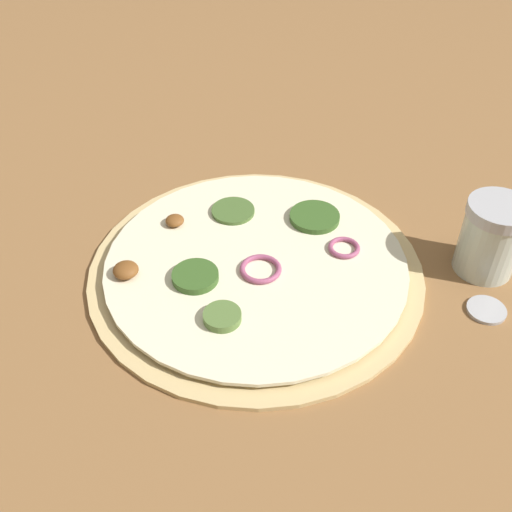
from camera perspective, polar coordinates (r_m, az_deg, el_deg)
name	(u,v)px	position (r m, az deg, el deg)	size (l,w,h in m)	color
ground_plane	(256,271)	(0.61, 0.00, -1.40)	(3.00, 3.00, 0.00)	olive
pizza	(255,265)	(0.61, -0.06, -0.87)	(0.34, 0.34, 0.03)	#D6B77A
spice_jar	(491,237)	(0.63, 21.50, 1.66)	(0.06, 0.06, 0.08)	silver
loose_cap	(487,309)	(0.61, 21.13, -4.70)	(0.04, 0.04, 0.01)	#B2B2B7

